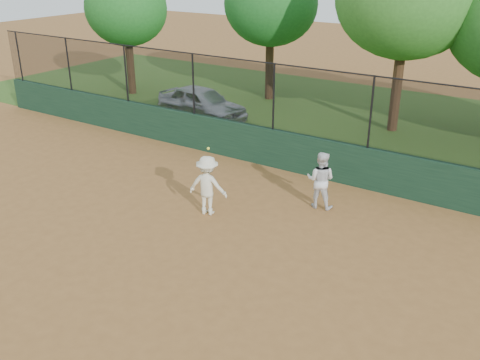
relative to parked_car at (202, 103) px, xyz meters
The scene contains 9 objects.
ground 10.30m from the parked_car, 58.88° to the right, with size 80.00×80.00×0.00m, color #966130.
back_wall 6.00m from the parked_car, 27.76° to the right, with size 26.00×0.20×1.20m, color #1A3A25.
grass_strip 6.24m from the parked_car, 31.11° to the left, with size 36.00×12.00×0.01m, color #2C4E18.
parked_car is the anchor object (origin of this frame).
player_second 8.61m from the parked_car, 32.29° to the right, with size 0.74×0.57×1.52m, color silver.
player_main 8.25m from the parked_car, 52.00° to the right, with size 1.11×0.81×1.97m.
fence_assembly 6.18m from the parked_car, 27.88° to the right, with size 26.00×0.06×2.00m.
tree_0 6.38m from the parked_car, 163.09° to the left, with size 3.80×3.45×5.46m.
tree_1 5.48m from the parked_car, 82.48° to the left, with size 4.08×3.71×5.86m.
Camera 1 is at (7.14, -7.48, 6.19)m, focal length 40.00 mm.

